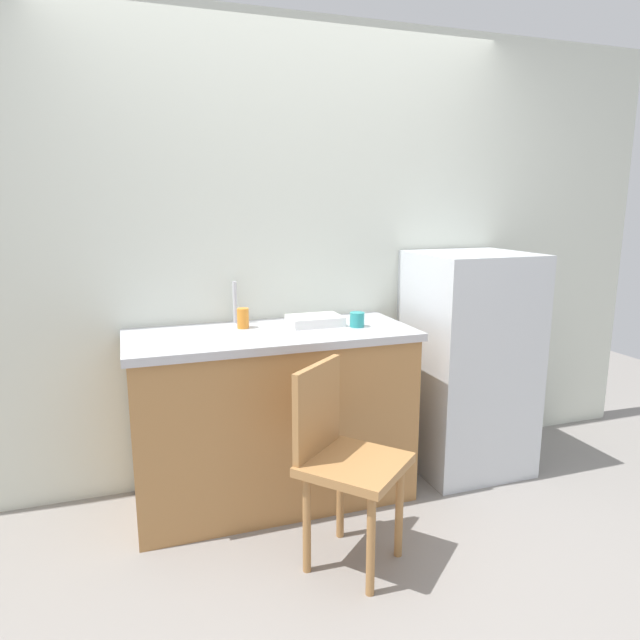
{
  "coord_description": "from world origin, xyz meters",
  "views": [
    {
      "loc": [
        -0.9,
        -2.1,
        1.57
      ],
      "look_at": [
        0.05,
        0.6,
        0.97
      ],
      "focal_mm": 31.78,
      "sensor_mm": 36.0,
      "label": 1
    }
  ],
  "objects_px": {
    "dish_tray": "(315,320)",
    "cup_teal": "(357,320)",
    "refrigerator": "(467,362)",
    "chair": "(342,455)",
    "cup_orange": "(243,318)"
  },
  "relations": [
    {
      "from": "refrigerator",
      "to": "cup_orange",
      "type": "xyz_separation_m",
      "value": [
        -1.31,
        0.12,
        0.33
      ]
    },
    {
      "from": "chair",
      "to": "dish_tray",
      "type": "xyz_separation_m",
      "value": [
        0.11,
        0.7,
        0.45
      ]
    },
    {
      "from": "refrigerator",
      "to": "chair",
      "type": "xyz_separation_m",
      "value": [
        -1.04,
        -0.64,
        -0.15
      ]
    },
    {
      "from": "dish_tray",
      "to": "cup_teal",
      "type": "bearing_deg",
      "value": -30.16
    },
    {
      "from": "dish_tray",
      "to": "cup_orange",
      "type": "relative_size",
      "value": 2.66
    },
    {
      "from": "cup_orange",
      "to": "cup_teal",
      "type": "relative_size",
      "value": 1.36
    },
    {
      "from": "refrigerator",
      "to": "cup_teal",
      "type": "bearing_deg",
      "value": -176.18
    },
    {
      "from": "chair",
      "to": "cup_teal",
      "type": "xyz_separation_m",
      "value": [
        0.31,
        0.59,
        0.46
      ]
    },
    {
      "from": "refrigerator",
      "to": "chair",
      "type": "height_order",
      "value": "refrigerator"
    },
    {
      "from": "chair",
      "to": "refrigerator",
      "type": "bearing_deg",
      "value": -9.45
    },
    {
      "from": "cup_orange",
      "to": "cup_teal",
      "type": "distance_m",
      "value": 0.6
    },
    {
      "from": "chair",
      "to": "cup_teal",
      "type": "relative_size",
      "value": 11.5
    },
    {
      "from": "dish_tray",
      "to": "refrigerator",
      "type": "bearing_deg",
      "value": -4.06
    },
    {
      "from": "cup_teal",
      "to": "refrigerator",
      "type": "bearing_deg",
      "value": 3.82
    },
    {
      "from": "dish_tray",
      "to": "cup_orange",
      "type": "xyz_separation_m",
      "value": [
        -0.38,
        0.05,
        0.03
      ]
    }
  ]
}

